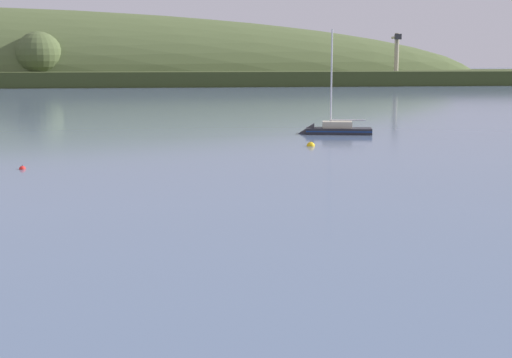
{
  "coord_description": "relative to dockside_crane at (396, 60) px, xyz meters",
  "views": [
    {
      "loc": [
        -5.44,
        -3.35,
        8.03
      ],
      "look_at": [
        2.5,
        33.91,
        1.66
      ],
      "focal_mm": 50.1,
      "sensor_mm": 36.0,
      "label": 1
    }
  ],
  "objects": [
    {
      "name": "sailboat_midwater_white",
      "position": [
        -69.98,
        -147.09,
        -7.71
      ],
      "size": [
        8.41,
        4.68,
        12.49
      ],
      "rotation": [
        0.0,
        0.0,
        2.85
      ],
      "color": "#232328",
      "rests_on": "ground"
    },
    {
      "name": "mooring_buoy_midchannel",
      "position": [
        -100.37,
        -166.9,
        -7.89
      ],
      "size": [
        0.49,
        0.49,
        0.57
      ],
      "color": "red",
      "rests_on": "ground"
    },
    {
      "name": "dockside_crane",
      "position": [
        0.0,
        0.0,
        0.0
      ],
      "size": [
        4.58,
        12.24,
        16.63
      ],
      "rotation": [
        0.0,
        0.0,
        1.33
      ],
      "color": "#4C4C51",
      "rests_on": "ground"
    },
    {
      "name": "mooring_buoy_off_fishing_boat",
      "position": [
        -75.26,
        -157.49,
        -7.89
      ],
      "size": [
        0.79,
        0.79,
        0.87
      ],
      "color": "yellow",
      "rests_on": "ground"
    }
  ]
}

